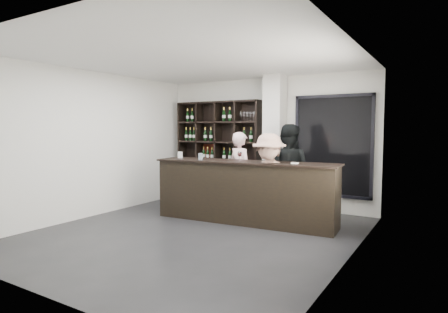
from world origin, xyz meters
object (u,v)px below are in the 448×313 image
Objects in this scene: customer at (269,180)px; taster_pink at (240,172)px; taster_black at (288,171)px; wine_shelf at (218,152)px; tasting_counter at (244,192)px.

taster_pink is at bearing 137.53° from customer.
customer is (1.02, -0.80, -0.01)m from taster_pink.
taster_black reaches higher than taster_pink.
taster_black reaches higher than customer.
wine_shelf is 0.69× the size of tasting_counter.
wine_shelf is 1.43× the size of customer.
wine_shelf is 2.20m from taster_black.
wine_shelf is at bearing 131.01° from tasting_counter.
taster_pink is (1.00, -0.72, -0.36)m from wine_shelf.
taster_black is at bearing 48.71° from tasting_counter.
taster_pink reaches higher than tasting_counter.
wine_shelf is 1.28m from taster_pink.
wine_shelf reaches higher than taster_black.
customer reaches higher than tasting_counter.
taster_black is at bearing -19.16° from wine_shelf.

